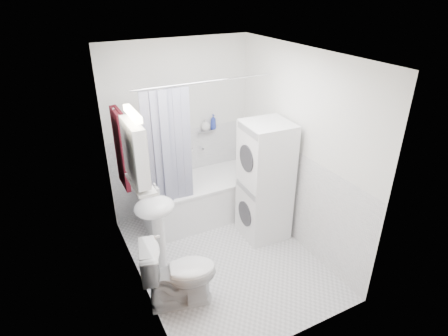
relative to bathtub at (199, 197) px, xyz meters
name	(u,v)px	position (x,y,z in m)	size (l,w,h in m)	color
floor	(224,257)	(-0.08, -0.92, -0.32)	(2.60, 2.60, 0.00)	silver
room_walls	(224,145)	(-0.08, -0.92, 1.16)	(2.60, 2.60, 2.60)	silver
wainscot	(213,204)	(-0.08, -0.63, 0.28)	(1.98, 2.58, 2.58)	white
door	(157,237)	(-1.03, -1.47, 0.68)	(0.05, 2.00, 2.00)	brown
bathtub	(199,197)	(0.00, 0.00, 0.00)	(1.54, 0.73, 0.59)	white
tub_spout	(201,148)	(0.20, 0.33, 0.58)	(0.04, 0.04, 0.12)	silver
curtain_rod	(206,82)	(0.00, -0.31, 1.68)	(0.02, 0.02, 1.72)	silver
shower_curtain	(169,151)	(-0.49, -0.31, 0.93)	(0.55, 0.02, 1.45)	#141847
sink	(156,218)	(-0.84, -0.76, 0.38)	(0.44, 0.37, 1.04)	white
medicine_cabinet	(135,151)	(-0.99, -0.82, 1.24)	(0.13, 0.50, 0.71)	white
shelf	(141,184)	(-0.97, -0.82, 0.88)	(0.18, 0.54, 0.03)	silver
shower_caddy	(204,131)	(0.25, 0.32, 0.83)	(0.22, 0.06, 0.02)	silver
towel	(120,148)	(-1.02, -0.27, 1.06)	(0.07, 0.38, 0.91)	#55101E
washer_dryer	(265,182)	(0.59, -0.71, 0.45)	(0.58, 0.57, 1.54)	white
toilet	(180,273)	(-0.80, -1.33, 0.05)	(0.42, 0.76, 0.74)	white
soap_pump	(155,194)	(-0.79, -0.67, 0.63)	(0.08, 0.17, 0.08)	gray
shelf_bottle	(144,186)	(-0.97, -0.97, 0.92)	(0.07, 0.18, 0.07)	gray
shelf_cup	(137,173)	(-0.97, -0.70, 0.94)	(0.10, 0.09, 0.10)	gray
shampoo_a	(205,126)	(0.27, 0.32, 0.90)	(0.13, 0.17, 0.13)	gray
shampoo_b	(213,126)	(0.39, 0.32, 0.88)	(0.08, 0.21, 0.08)	#253696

